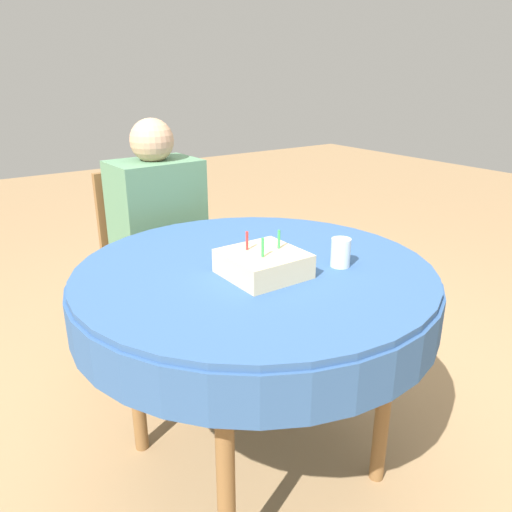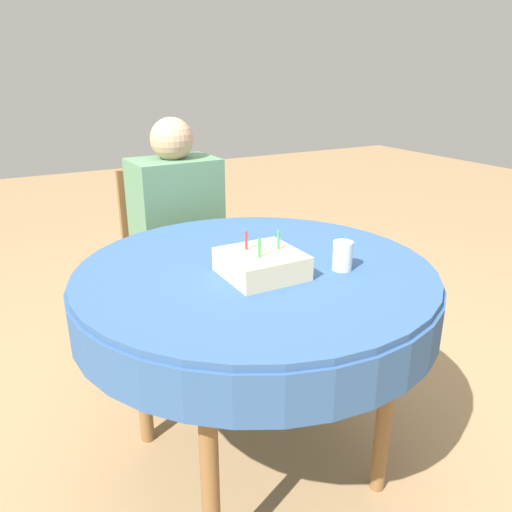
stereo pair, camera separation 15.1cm
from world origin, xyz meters
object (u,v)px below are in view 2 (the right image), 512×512
(chair, at_px, (173,260))
(person, at_px, (178,225))
(birthday_cake, at_px, (261,264))
(drinking_glass, at_px, (343,256))

(chair, height_order, person, person)
(birthday_cake, distance_m, drinking_glass, 0.25)
(birthday_cake, xyz_separation_m, drinking_glass, (0.24, -0.08, 0.01))
(birthday_cake, bearing_deg, drinking_glass, -18.51)
(chair, xyz_separation_m, drinking_glass, (0.19, -1.02, 0.32))
(chair, distance_m, person, 0.22)
(person, height_order, drinking_glass, person)
(drinking_glass, bearing_deg, birthday_cake, 161.49)
(chair, height_order, drinking_glass, chair)
(chair, bearing_deg, person, -90.00)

